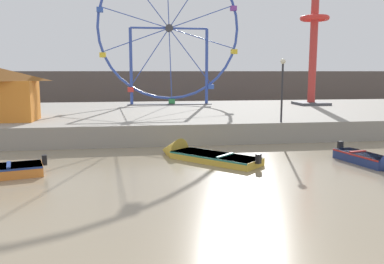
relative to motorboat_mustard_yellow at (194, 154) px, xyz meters
name	(u,v)px	position (x,y,z in m)	size (l,w,h in m)	color
quay_promenade	(164,118)	(-0.46, 12.96, 0.44)	(110.00, 19.10, 1.27)	gray
distant_town_skyline	(153,89)	(-0.46, 30.56, 2.00)	(140.00, 3.00, 4.40)	#564C47
motorboat_mustard_yellow	(194,154)	(0.00, 0.00, 0.00)	(5.06, 5.27, 1.48)	gold
motorboat_navy_blue	(373,160)	(8.02, -2.88, 0.06)	(1.80, 4.13, 1.08)	navy
ferris_wheel_blue_frame	(169,31)	(0.49, 18.25, 7.90)	(13.13, 1.20, 13.61)	#334CA8
drop_tower_red_tower	(313,46)	(13.66, 16.11, 6.47)	(2.80, 2.80, 10.97)	#BC332D
carnival_booth_orange_canopy	(1,94)	(-11.16, 7.03, 2.80)	(4.54, 2.85, 3.32)	orange
promenade_lamp_near	(282,81)	(6.05, 3.83, 3.60)	(0.32, 0.32, 3.87)	#2D2D33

